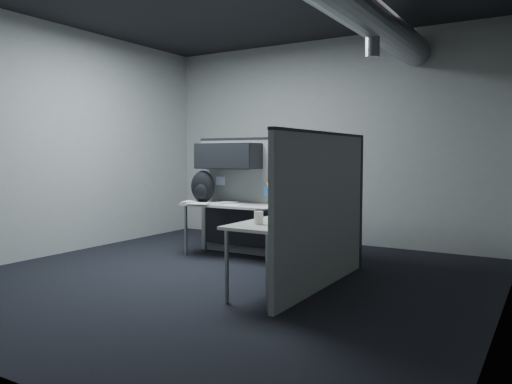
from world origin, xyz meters
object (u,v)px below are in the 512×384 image
Objects in this scene: monitor at (321,187)px; phone at (285,217)px; keyboard at (272,210)px; backpack at (203,187)px; desk at (267,218)px.

monitor is 1.21m from phone.
keyboard is (-0.39, -0.51, -0.25)m from monitor.
keyboard is 0.94× the size of backpack.
backpack is (-1.19, 0.27, 0.33)m from desk.
keyboard is at bearing -119.40° from monitor.
backpack is at bearing 167.39° from desk.
monitor is 2.42× the size of phone.
backpack reaches higher than phone.
backpack reaches higher than desk.
desk is 0.34m from keyboard.
keyboard reaches higher than desk.
keyboard is 0.85m from phone.
phone is at bearing -70.91° from keyboard.
phone is at bearing -39.23° from backpack.
backpack is at bearing 141.65° from keyboard.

